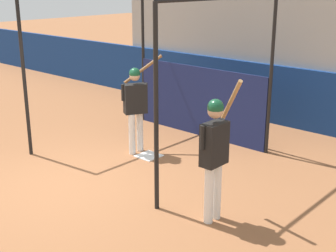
% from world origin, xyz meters
% --- Properties ---
extents(ground_plane, '(60.00, 60.00, 0.00)m').
position_xyz_m(ground_plane, '(0.00, 0.00, 0.00)').
color(ground_plane, '#935B38').
extents(outfield_wall, '(24.00, 0.12, 1.42)m').
position_xyz_m(outfield_wall, '(0.00, 5.52, 0.71)').
color(outfield_wall, navy).
rests_on(outfield_wall, ground).
extents(bleacher_section, '(8.15, 4.00, 3.50)m').
position_xyz_m(bleacher_section, '(0.00, 7.58, 1.74)').
color(bleacher_section, '#9E9E99').
rests_on(bleacher_section, ground).
extents(batting_cage, '(3.53, 3.29, 3.10)m').
position_xyz_m(batting_cage, '(0.07, 3.05, 1.30)').
color(batting_cage, black).
rests_on(batting_cage, ground).
extents(home_plate, '(0.44, 0.44, 0.02)m').
position_xyz_m(home_plate, '(0.18, 1.87, 0.01)').
color(home_plate, white).
rests_on(home_plate, ground).
extents(player_batter, '(0.63, 0.96, 1.91)m').
position_xyz_m(player_batter, '(-0.17, 1.89, 1.04)').
color(player_batter, white).
rests_on(player_batter, ground).
extents(player_waiting, '(0.51, 0.74, 2.08)m').
position_xyz_m(player_waiting, '(2.65, 0.66, 1.10)').
color(player_waiting, white).
rests_on(player_waiting, ground).
extents(baseball, '(0.07, 0.07, 0.07)m').
position_xyz_m(baseball, '(1.09, 2.60, 0.04)').
color(baseball, white).
rests_on(baseball, ground).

